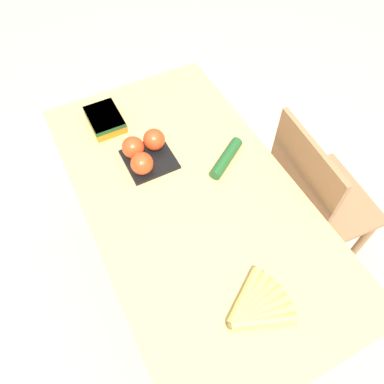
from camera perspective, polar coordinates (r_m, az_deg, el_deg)
The scene contains 7 objects.
ground_plane at distance 1.99m, azimuth 0.00°, elevation -12.72°, with size 12.00×12.00×0.00m, color #B7A88E.
dining_table at distance 1.42m, azimuth 0.00°, elevation -3.23°, with size 1.35×0.73×0.74m.
chair at distance 1.72m, azimuth 17.82°, elevation -1.43°, with size 0.45×0.43×0.90m.
banana_bunch at distance 1.16m, azimuth 9.61°, elevation -16.95°, with size 0.20×0.20×0.03m.
tomato_pack at distance 1.41m, azimuth -7.31°, elevation 6.15°, with size 0.18×0.18×0.09m.
carrot_bag at distance 1.58m, azimuth -13.14°, elevation 10.79°, with size 0.17×0.12×0.05m.
cucumber_near at distance 1.41m, azimuth 5.25°, elevation 5.16°, with size 0.14×0.19×0.04m.
Camera 1 is at (0.66, -0.34, 1.85)m, focal length 35.00 mm.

